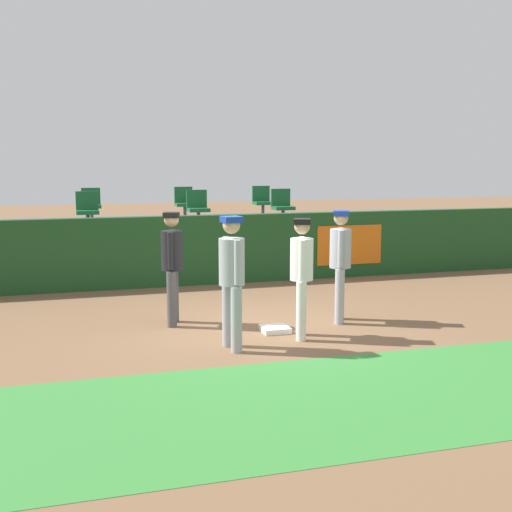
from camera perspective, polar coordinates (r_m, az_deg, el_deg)
The scene contains 15 objects.
ground_plane at distance 9.72m, azimuth 0.50°, elevation -6.62°, with size 60.00×60.00×0.00m, color brown.
grass_foreground_strip at distance 7.13m, azimuth 7.48°, elevation -12.38°, with size 18.00×2.80×0.01m, color #388438.
first_base at distance 9.66m, azimuth 1.69°, elevation -6.48°, with size 0.40×0.40×0.08m, color white.
player_fielder_home at distance 9.17m, azimuth 4.08°, elevation -1.21°, with size 0.46×0.50×1.72m.
player_runner_visitor at distance 8.57m, azimuth -2.16°, elevation -1.53°, with size 0.38×0.50×1.80m.
player_coach_visitor at distance 10.16m, azimuth 7.46°, elevation -0.17°, with size 0.44×0.46×1.76m.
player_umpire at distance 9.98m, azimuth -7.42°, elevation -0.36°, with size 0.41×0.48×1.75m.
field_wall at distance 13.27m, azimuth -4.30°, elevation 0.56°, with size 18.00×0.26×1.42m.
bleacher_platform at distance 15.80m, azimuth -6.31°, elevation 1.07°, with size 18.00×4.80×1.03m, color #59595E.
seat_front_right at distance 15.13m, azimuth 2.32°, elevation 4.55°, with size 0.47×0.44×0.84m.
seat_front_center at distance 14.61m, azimuth -5.17°, elevation 4.39°, with size 0.46×0.44×0.84m.
seat_back_center at distance 16.38m, azimuth -6.36°, elevation 4.80°, with size 0.46×0.44×0.84m.
seat_back_left at distance 16.14m, azimuth -14.36°, elevation 4.54°, with size 0.45×0.44×0.84m.
seat_back_right at distance 16.86m, azimuth 0.55°, elevation 4.96°, with size 0.47×0.44×0.84m.
seat_front_left at distance 14.34m, azimuth -14.68°, elevation 4.07°, with size 0.47×0.44×0.84m.
Camera 1 is at (-2.73, -8.98, 2.53)m, focal length 45.26 mm.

